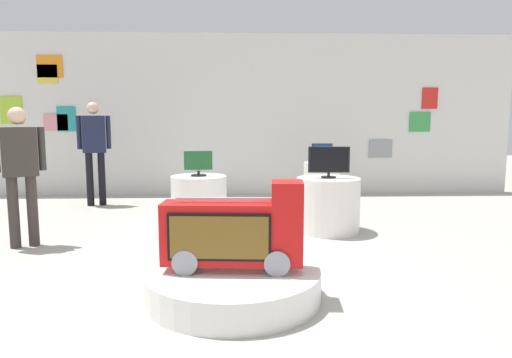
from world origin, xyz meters
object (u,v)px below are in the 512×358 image
object	(u,v)px
tv_on_center_rear	(329,161)
tv_on_right_rear	(198,163)
tv_on_left_rear	(322,152)
display_pedestal_center_rear	(328,205)
main_display_pedestal	(233,284)
display_pedestal_left_rear	(321,182)
display_pedestal_right_rear	(199,202)
shopper_browsing_rear	(20,166)
novelty_firetruck_tv	(235,234)
shopper_browsing_near_truck	(94,145)

from	to	relation	value
tv_on_center_rear	tv_on_right_rear	bearing A→B (deg)	170.61
tv_on_left_rear	display_pedestal_center_rear	bearing A→B (deg)	-97.92
main_display_pedestal	display_pedestal_center_rear	size ratio (longest dim) A/B	1.74
display_pedestal_left_rear	display_pedestal_right_rear	world-z (taller)	same
shopper_browsing_rear	tv_on_center_rear	bearing A→B (deg)	9.32
tv_on_left_rear	display_pedestal_right_rear	world-z (taller)	tv_on_left_rear
shopper_browsing_rear	display_pedestal_center_rear	bearing A→B (deg)	9.38
display_pedestal_center_rear	shopper_browsing_rear	xyz separation A→B (m)	(-3.73, -0.62, 0.60)
main_display_pedestal	shopper_browsing_rear	bearing A→B (deg)	145.66
tv_on_center_rear	main_display_pedestal	bearing A→B (deg)	-118.45
tv_on_left_rear	display_pedestal_center_rear	xyz separation A→B (m)	(-0.31, -2.20, -0.55)
tv_on_left_rear	novelty_firetruck_tv	bearing A→B (deg)	-108.75
novelty_firetruck_tv	tv_on_center_rear	distance (m)	2.65
display_pedestal_left_rear	shopper_browsing_rear	size ratio (longest dim) A/B	0.44
tv_on_center_rear	display_pedestal_left_rear	bearing A→B (deg)	82.12
display_pedestal_center_rear	main_display_pedestal	bearing A→B (deg)	-118.40
display_pedestal_left_rear	display_pedestal_right_rear	size ratio (longest dim) A/B	0.95
display_pedestal_left_rear	tv_on_right_rear	world-z (taller)	tv_on_right_rear
main_display_pedestal	tv_on_right_rear	size ratio (longest dim) A/B	3.52
main_display_pedestal	tv_on_center_rear	bearing A→B (deg)	61.55
shopper_browsing_rear	main_display_pedestal	bearing A→B (deg)	-34.34
shopper_browsing_near_truck	main_display_pedestal	bearing A→B (deg)	-60.79
display_pedestal_right_rear	display_pedestal_center_rear	bearing A→B (deg)	-9.38
tv_on_left_rear	display_pedestal_right_rear	xyz separation A→B (m)	(-2.05, -1.91, -0.55)
display_pedestal_left_rear	display_pedestal_center_rear	xyz separation A→B (m)	(-0.31, -2.20, 0.00)
novelty_firetruck_tv	tv_on_right_rear	xyz separation A→B (m)	(-0.52, 2.60, 0.35)
tv_on_left_rear	shopper_browsing_rear	xyz separation A→B (m)	(-4.04, -2.81, 0.05)
display_pedestal_left_rear	display_pedestal_right_rear	xyz separation A→B (m)	(-2.05, -1.91, 0.00)
tv_on_right_rear	tv_on_center_rear	bearing A→B (deg)	-9.39
display_pedestal_left_rear	tv_on_right_rear	size ratio (longest dim) A/B	1.74
novelty_firetruck_tv	display_pedestal_center_rear	bearing A→B (deg)	62.11
novelty_firetruck_tv	tv_on_left_rear	xyz separation A→B (m)	(1.53, 4.52, 0.36)
tv_on_left_rear	shopper_browsing_near_truck	world-z (taller)	shopper_browsing_near_truck
main_display_pedestal	novelty_firetruck_tv	world-z (taller)	novelty_firetruck_tv
display_pedestal_center_rear	display_pedestal_right_rear	xyz separation A→B (m)	(-1.75, 0.29, 0.00)
display_pedestal_left_rear	shopper_browsing_near_truck	world-z (taller)	shopper_browsing_near_truck
main_display_pedestal	shopper_browsing_rear	world-z (taller)	shopper_browsing_rear
tv_on_center_rear	display_pedestal_right_rear	distance (m)	1.87
tv_on_center_rear	display_pedestal_right_rear	world-z (taller)	tv_on_center_rear
shopper_browsing_rear	display_pedestal_right_rear	bearing A→B (deg)	24.50
tv_on_center_rear	shopper_browsing_rear	distance (m)	3.78
tv_on_center_rear	tv_on_right_rear	xyz separation A→B (m)	(-1.75, 0.29, -0.04)
novelty_firetruck_tv	tv_on_left_rear	bearing A→B (deg)	71.25
display_pedestal_left_rear	tv_on_right_rear	distance (m)	2.86
display_pedestal_right_rear	main_display_pedestal	bearing A→B (deg)	-79.21
novelty_firetruck_tv	display_pedestal_left_rear	size ratio (longest dim) A/B	1.62
display_pedestal_center_rear	tv_on_center_rear	size ratio (longest dim) A/B	1.54
main_display_pedestal	display_pedestal_center_rear	xyz separation A→B (m)	(1.25, 2.31, 0.24)
tv_on_right_rear	tv_on_left_rear	bearing A→B (deg)	42.99
display_pedestal_left_rear	display_pedestal_center_rear	bearing A→B (deg)	-97.90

